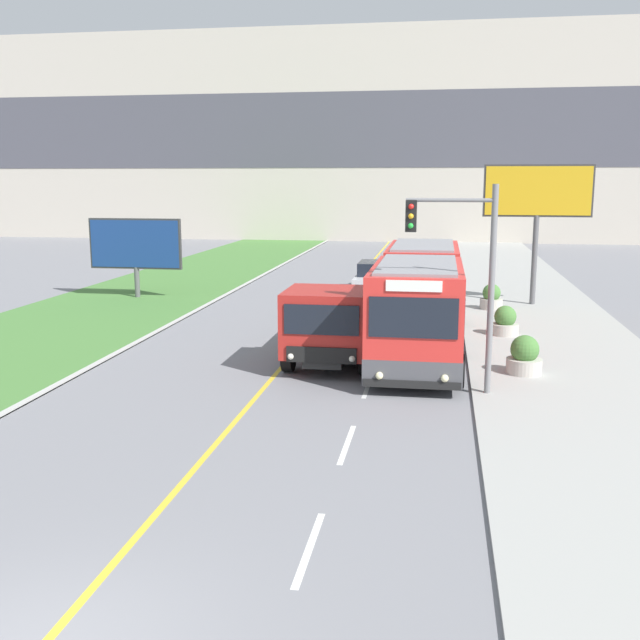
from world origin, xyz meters
name	(u,v)px	position (x,y,z in m)	size (l,w,h in m)	color
lane_marking_centre	(141,563)	(0.38, 2.37, 0.00)	(2.88, 140.00, 0.01)	gold
apartment_block_background	(394,137)	(0.00, 63.91, 9.31)	(80.00, 8.04, 18.62)	beige
city_bus	(420,300)	(3.96, 17.44, 1.61)	(2.70, 12.24, 3.17)	red
dump_truck	(332,324)	(1.43, 14.68, 1.22)	(2.55, 6.53, 2.40)	black
car_distant	(374,277)	(1.33, 30.10, 0.69)	(1.80, 4.30, 1.45)	silver
traffic_light_mast	(465,262)	(5.20, 11.97, 3.47)	(2.28, 0.32, 5.41)	slate
billboard_large	(538,197)	(8.66, 26.61, 4.75)	(4.61, 0.24, 6.15)	#59595B
billboard_small	(135,245)	(-9.54, 25.99, 2.49)	(4.45, 0.24, 3.73)	#59595B
planter_round_near	(524,357)	(7.03, 14.15, 0.56)	(1.01, 1.01, 1.11)	#B7B2A8
planter_round_second	(505,322)	(6.92, 19.57, 0.53)	(0.97, 0.97, 1.05)	#B7B2A8
planter_round_third	(491,298)	(6.78, 24.99, 0.55)	(0.95, 0.95, 1.08)	#B7B2A8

